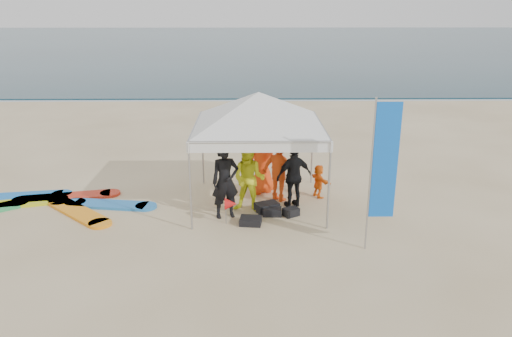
{
  "coord_description": "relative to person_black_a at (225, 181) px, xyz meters",
  "views": [
    {
      "loc": [
        0.78,
        -8.63,
        4.92
      ],
      "look_at": [
        0.93,
        2.6,
        1.2
      ],
      "focal_mm": 35.0,
      "sensor_mm": 36.0,
      "label": 1
    }
  ],
  "objects": [
    {
      "name": "ground",
      "position": [
        -0.19,
        -2.52,
        -0.91
      ],
      "size": [
        120.0,
        120.0,
        0.0
      ],
      "primitive_type": "plane",
      "color": "beige",
      "rests_on": "ground"
    },
    {
      "name": "ocean",
      "position": [
        -0.19,
        57.48,
        -0.87
      ],
      "size": [
        160.0,
        84.0,
        0.08
      ],
      "primitive_type": "cube",
      "color": "#0C2633",
      "rests_on": "ground"
    },
    {
      "name": "shoreline_foam",
      "position": [
        -0.19,
        15.68,
        -0.9
      ],
      "size": [
        160.0,
        1.2,
        0.01
      ],
      "primitive_type": "cube",
      "color": "silver",
      "rests_on": "ground"
    },
    {
      "name": "person_black_a",
      "position": [
        0.0,
        0.0,
        0.0
      ],
      "size": [
        0.76,
        0.62,
        1.82
      ],
      "primitive_type": "imported",
      "rotation": [
        0.0,
        0.0,
        0.31
      ],
      "color": "black",
      "rests_on": "ground"
    },
    {
      "name": "person_yellow",
      "position": [
        0.56,
        0.33,
        -0.06
      ],
      "size": [
        0.95,
        0.82,
        1.69
      ],
      "primitive_type": "imported",
      "rotation": [
        0.0,
        0.0,
        -0.25
      ],
      "color": "yellow",
      "rests_on": "ground"
    },
    {
      "name": "person_orange_a",
      "position": [
        1.37,
        1.07,
        -0.02
      ],
      "size": [
        1.31,
        1.21,
        1.77
      ],
      "primitive_type": "imported",
      "rotation": [
        0.0,
        0.0,
        2.5
      ],
      "color": "red",
      "rests_on": "ground"
    },
    {
      "name": "person_black_b",
      "position": [
        1.69,
        0.63,
        -0.1
      ],
      "size": [
        1.03,
        0.73,
        1.62
      ],
      "primitive_type": "imported",
      "rotation": [
        0.0,
        0.0,
        3.54
      ],
      "color": "black",
      "rests_on": "ground"
    },
    {
      "name": "person_orange_b",
      "position": [
        0.91,
        1.61,
        -0.03
      ],
      "size": [
        1.01,
        0.88,
        1.75
      ],
      "primitive_type": "imported",
      "rotation": [
        0.0,
        0.0,
        3.61
      ],
      "color": "#FC4A16",
      "rests_on": "ground"
    },
    {
      "name": "person_seated",
      "position": [
        2.41,
        1.26,
        -0.46
      ],
      "size": [
        0.59,
        0.87,
        0.9
      ],
      "primitive_type": "imported",
      "rotation": [
        0.0,
        0.0,
        2.01
      ],
      "color": "orange",
      "rests_on": "ground"
    },
    {
      "name": "canopy_tent",
      "position": [
        0.8,
        0.84,
        1.97
      ],
      "size": [
        4.39,
        4.39,
        3.31
      ],
      "color": "#A5A5A8",
      "rests_on": "ground"
    },
    {
      "name": "feather_flag",
      "position": [
        3.25,
        -1.71,
        0.99
      ],
      "size": [
        0.55,
        0.04,
        3.22
      ],
      "color": "#A5A5A8",
      "rests_on": "ground"
    },
    {
      "name": "marker_pennant",
      "position": [
        0.14,
        -0.41,
        -0.41
      ],
      "size": [
        0.28,
        0.28,
        0.64
      ],
      "color": "#A5A5A8",
      "rests_on": "ground"
    },
    {
      "name": "gear_pile",
      "position": [
        1.01,
        0.01,
        -0.81
      ],
      "size": [
        1.48,
        1.27,
        0.22
      ],
      "color": "black",
      "rests_on": "ground"
    },
    {
      "name": "surfboard_spread",
      "position": [
        -4.66,
        0.78,
        -0.87
      ],
      "size": [
        5.02,
        2.42,
        0.07
      ],
      "color": "blue",
      "rests_on": "ground"
    }
  ]
}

